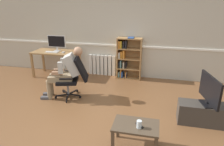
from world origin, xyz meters
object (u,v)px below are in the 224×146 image
tv_stand (205,114)px  spare_remote (139,125)px  tv_screen (210,90)px  keyboard (52,52)px  radiator (102,65)px  office_chair (74,76)px  coffee_table (136,128)px  computer_mouse (63,52)px  person_seated (66,71)px  bookshelf (127,58)px  computer_desk (56,55)px  imac_monitor (57,42)px  drinking_glass (139,124)px

tv_stand → spare_remote: size_ratio=6.57×
spare_remote → tv_screen: bearing=-5.0°
keyboard → spare_remote: 3.82m
radiator → office_chair: 1.65m
coffee_table → spare_remote: size_ratio=4.60×
computer_mouse → person_seated: size_ratio=0.08×
bookshelf → office_chair: (-1.01, -1.53, -0.07)m
office_chair → spare_remote: (1.68, -1.47, -0.10)m
person_seated → computer_desk: bearing=-159.4°
person_seated → bookshelf: bearing=128.0°
bookshelf → office_chair: bearing=-123.4°
imac_monitor → coffee_table: 3.92m
computer_desk → office_chair: office_chair is taller
keyboard → computer_mouse: computer_mouse is taller
tv_screen → coffee_table: tv_screen is taller
keyboard → drinking_glass: bearing=-42.9°
computer_mouse → drinking_glass: computer_mouse is taller
person_seated → tv_screen: bearing=66.4°
computer_mouse → spare_remote: size_ratio=0.67×
bookshelf → spare_remote: (0.67, -3.00, -0.17)m
bookshelf → coffee_table: bookshelf is taller
keyboard → tv_stand: bearing=-21.9°
computer_desk → spare_remote: size_ratio=8.86×
office_chair → drinking_glass: (1.67, -1.52, -0.05)m
keyboard → person_seated: bearing=-49.7°
drinking_glass → spare_remote: 0.07m
tv_screen → computer_desk: bearing=54.3°
computer_mouse → office_chair: bearing=-54.8°
radiator → person_seated: person_seated is taller
computer_desk → coffee_table: bearing=-44.7°
computer_mouse → drinking_glass: bearing=-47.0°
computer_mouse → keyboard: bearing=-176.8°
bookshelf → radiator: (-0.79, 0.10, -0.29)m
tv_stand → tv_screen: bearing=11.8°
computer_desk → radiator: computer_desk is taller
office_chair → bookshelf: bearing=131.4°
office_chair → tv_stand: office_chair is taller
office_chair → coffee_table: office_chair is taller
office_chair → spare_remote: office_chair is taller
keyboard → spare_remote: bearing=-42.3°
imac_monitor → office_chair: bearing=-50.8°
radiator → tv_stand: 3.34m
tv_stand → tv_screen: 0.48m
imac_monitor → computer_mouse: 0.43m
computer_mouse → radiator: computer_mouse is taller
tv_screen → computer_mouse: bearing=54.0°
bookshelf → coffee_table: bearing=-78.4°
tv_stand → keyboard: bearing=158.1°
bookshelf → drinking_glass: bookshelf is taller
tv_screen → spare_remote: size_ratio=5.11×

